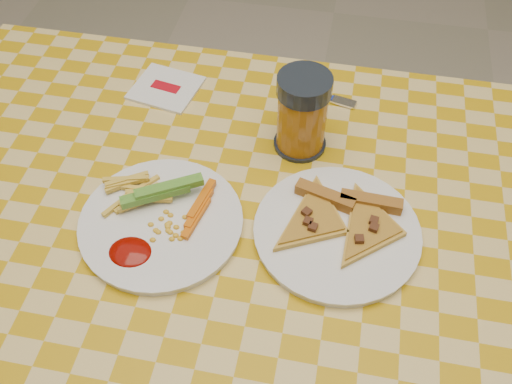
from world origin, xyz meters
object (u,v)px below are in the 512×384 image
at_px(plate_left, 161,223).
at_px(drink_glass, 302,114).
at_px(table, 263,267).
at_px(plate_right, 337,233).

height_order(plate_left, drink_glass, drink_glass).
distance_m(table, plate_left, 0.18).
xyz_separation_m(plate_left, drink_glass, (0.18, 0.21, 0.06)).
distance_m(table, plate_right, 0.14).
distance_m(table, drink_glass, 0.25).
bearing_deg(table, plate_left, -179.40).
bearing_deg(drink_glass, table, -96.66).
relative_size(plate_left, plate_right, 0.99).
relative_size(plate_left, drink_glass, 1.68).
xyz_separation_m(table, plate_right, (0.11, 0.03, 0.08)).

